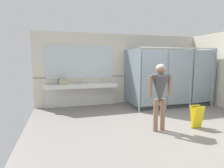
# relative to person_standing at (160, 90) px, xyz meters

# --- Properties ---
(ground_plane) EXTENTS (6.64, 6.49, 0.10)m
(ground_plane) POSITION_rel_person_standing_xyz_m (0.23, 0.02, -1.03)
(ground_plane) COLOR gray
(wall_back) EXTENTS (6.64, 0.12, 2.62)m
(wall_back) POSITION_rel_person_standing_xyz_m (0.23, 3.03, 0.32)
(wall_back) COLOR beige
(wall_back) RESTS_ON ground_plane
(wall_back_tile_band) EXTENTS (6.64, 0.01, 0.06)m
(wall_back_tile_band) POSITION_rel_person_standing_xyz_m (0.23, 2.96, 0.07)
(wall_back_tile_band) COLOR #9E937F
(wall_back_tile_band) RESTS_ON wall_back
(vanity_counter) EXTENTS (2.48, 0.54, 0.96)m
(vanity_counter) POSITION_rel_person_standing_xyz_m (-1.49, 2.76, -0.37)
(vanity_counter) COLOR silver
(vanity_counter) RESTS_ON ground_plane
(mirror_panel) EXTENTS (2.38, 0.02, 1.19)m
(mirror_panel) POSITION_rel_person_standing_xyz_m (-1.49, 2.96, 0.60)
(mirror_panel) COLOR silver
(mirror_panel) RESTS_ON wall_back
(bathroom_stalls) EXTENTS (2.93, 1.48, 2.07)m
(bathroom_stalls) POSITION_rel_person_standing_xyz_m (1.64, 2.01, 0.10)
(bathroom_stalls) COLOR gray
(bathroom_stalls) RESTS_ON ground_plane
(person_standing) EXTENTS (0.56, 0.41, 1.57)m
(person_standing) POSITION_rel_person_standing_xyz_m (0.00, 0.00, 0.00)
(person_standing) COLOR #8C664C
(person_standing) RESTS_ON ground_plane
(handbag) EXTENTS (0.26, 0.11, 0.34)m
(handbag) POSITION_rel_person_standing_xyz_m (-2.10, 2.54, -0.03)
(handbag) COLOR tan
(handbag) RESTS_ON vanity_counter
(soap_dispenser) EXTENTS (0.07, 0.07, 0.19)m
(soap_dispenser) POSITION_rel_person_standing_xyz_m (-2.24, 2.84, -0.06)
(soap_dispenser) COLOR teal
(soap_dispenser) RESTS_ON vanity_counter
(wet_floor_sign) EXTENTS (0.28, 0.19, 0.56)m
(wet_floor_sign) POSITION_rel_person_standing_xyz_m (0.99, -0.10, -0.70)
(wet_floor_sign) COLOR yellow
(wet_floor_sign) RESTS_ON ground_plane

